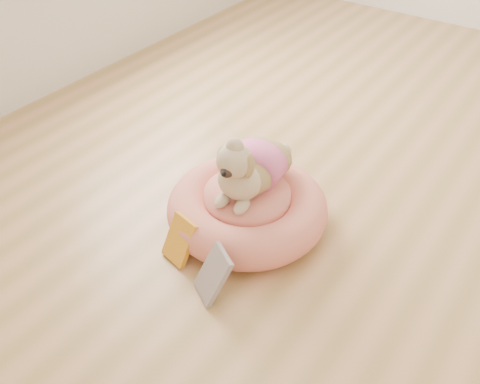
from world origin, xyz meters
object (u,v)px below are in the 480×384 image
Objects in this scene: book_white at (213,274)px; book_yellow at (180,240)px; dog at (250,157)px; pet_bed at (247,208)px.

book_yellow is at bearing -167.80° from book_white.
dog reaches higher than book_white.
dog is 2.11× the size of book_white.
pet_bed is 1.58× the size of dog.
book_white reaches higher than pet_bed.
pet_bed is 0.24m from dog.
dog reaches higher than pet_bed.
book_yellow reaches higher than pet_bed.
dog is at bearing 137.28° from book_white.
book_white is (0.12, -0.39, -0.23)m from dog.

